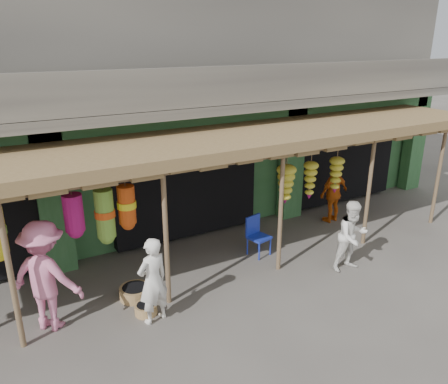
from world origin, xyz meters
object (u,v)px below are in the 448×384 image
person_shopper (46,276)px  person_front (153,281)px  blue_chair (256,233)px  person_vendor (334,193)px  person_right (352,236)px

person_shopper → person_front: bearing=-161.4°
blue_chair → person_front: 3.17m
person_vendor → person_shopper: bearing=3.4°
person_front → person_vendor: bearing=-177.7°
person_front → person_vendor: person_vendor is taller
person_front → person_shopper: 1.74m
person_front → person_shopper: bearing=-39.7°
blue_chair → person_vendor: (2.80, 0.57, 0.30)m
blue_chair → person_right: bearing=-62.6°
person_front → person_shopper: size_ratio=0.81×
blue_chair → person_right: 2.07m
person_vendor → person_shopper: person_shopper is taller
person_vendor → person_shopper: 7.36m
blue_chair → person_vendor: person_vendor is taller
blue_chair → person_right: (1.33, -1.57, 0.26)m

